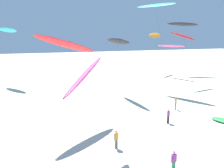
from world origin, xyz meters
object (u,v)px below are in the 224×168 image
(flying_kite_2, at_px, (170,46))
(flying_kite_10, at_px, (67,44))
(person_near_right, at_px, (176,103))
(person_mid_field, at_px, (174,161))
(flying_kite_1, at_px, (184,36))
(flying_kite_6, at_px, (7,30))
(flying_kite_8, at_px, (155,35))
(flying_kite_7, at_px, (85,74))
(person_near_left, at_px, (116,138))
(flying_kite_0, at_px, (183,24))
(person_far_watcher, at_px, (168,115))
(flying_kite_3, at_px, (156,5))
(flying_kite_9, at_px, (118,41))

(flying_kite_2, height_order, flying_kite_10, flying_kite_10)
(person_near_right, height_order, person_mid_field, person_mid_field)
(flying_kite_10, bearing_deg, flying_kite_1, 27.84)
(flying_kite_6, xyz_separation_m, flying_kite_8, (34.71, 2.61, -0.90))
(flying_kite_2, xyz_separation_m, flying_kite_7, (-30.34, -31.70, -0.45))
(flying_kite_1, bearing_deg, person_near_left, -138.29)
(flying_kite_10, relative_size, person_near_right, 6.36)
(flying_kite_0, bearing_deg, person_far_watcher, -130.15)
(flying_kite_3, relative_size, flying_kite_10, 1.42)
(flying_kite_9, height_order, person_far_watcher, flying_kite_9)
(flying_kite_0, relative_size, flying_kite_2, 0.95)
(person_near_right, xyz_separation_m, person_far_watcher, (-4.00, -3.97, -0.02))
(flying_kite_1, distance_m, flying_kite_6, 33.41)
(person_near_left, bearing_deg, flying_kite_10, 106.95)
(flying_kite_8, relative_size, flying_kite_9, 1.14)
(flying_kite_1, bearing_deg, person_mid_field, -129.39)
(flying_kite_2, relative_size, person_far_watcher, 8.46)
(flying_kite_7, bearing_deg, flying_kite_0, 44.11)
(flying_kite_0, relative_size, flying_kite_7, 1.61)
(person_far_watcher, bearing_deg, flying_kite_2, 53.83)
(flying_kite_6, height_order, flying_kite_7, flying_kite_6)
(flying_kite_3, height_order, person_near_left, flying_kite_3)
(flying_kite_0, height_order, person_near_left, flying_kite_0)
(flying_kite_1, distance_m, person_near_left, 32.34)
(flying_kite_0, bearing_deg, flying_kite_3, -140.19)
(flying_kite_9, distance_m, person_near_right, 13.10)
(flying_kite_3, bearing_deg, person_far_watcher, -117.23)
(flying_kite_0, xyz_separation_m, flying_kite_2, (-5.90, -3.44, -5.14))
(flying_kite_2, xyz_separation_m, person_near_right, (-15.51, -22.70, -6.29))
(person_near_right, bearing_deg, person_mid_field, -127.77)
(flying_kite_2, bearing_deg, flying_kite_3, -136.09)
(flying_kite_6, xyz_separation_m, person_near_right, (18.92, -27.04, -9.65))
(person_near_left, xyz_separation_m, person_mid_field, (1.99, -5.19, 0.03))
(flying_kite_3, height_order, flying_kite_6, flying_kite_3)
(person_mid_field, bearing_deg, flying_kite_10, 108.64)
(flying_kite_9, distance_m, person_far_watcher, 15.89)
(flying_kite_0, height_order, flying_kite_1, flying_kite_0)
(flying_kite_7, xyz_separation_m, person_far_watcher, (10.84, 5.02, -5.86))
(person_near_right, bearing_deg, flying_kite_1, 49.14)
(flying_kite_1, height_order, person_mid_field, flying_kite_1)
(flying_kite_3, height_order, person_mid_field, flying_kite_3)
(person_near_right, bearing_deg, person_far_watcher, -135.20)
(flying_kite_1, bearing_deg, flying_kite_7, -139.75)
(flying_kite_3, relative_size, person_near_left, 9.16)
(flying_kite_2, distance_m, person_far_watcher, 33.64)
(flying_kite_3, bearing_deg, flying_kite_8, 56.84)
(flying_kite_7, bearing_deg, flying_kite_8, 51.60)
(flying_kite_1, height_order, person_near_right, flying_kite_1)
(flying_kite_0, bearing_deg, flying_kite_2, -149.77)
(flying_kite_9, bearing_deg, person_near_left, -114.91)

